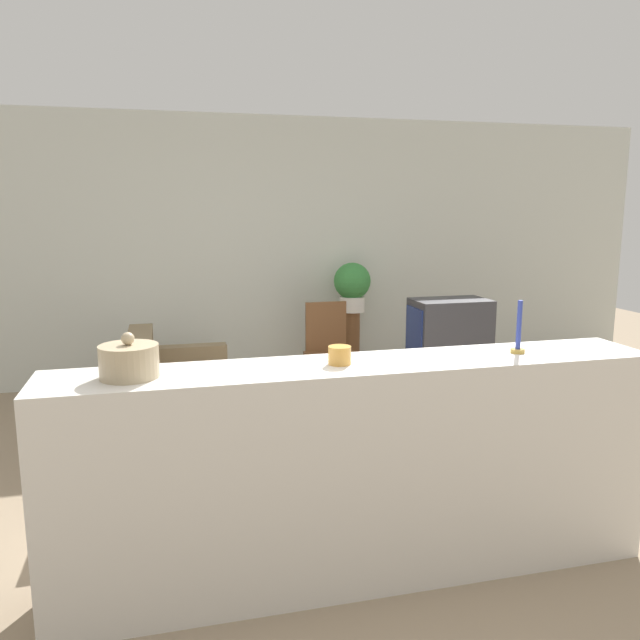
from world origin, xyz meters
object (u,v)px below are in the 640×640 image
Objects in this scene: wooden_chair at (329,347)px; television at (449,330)px; couch at (178,409)px; decorative_bowl at (129,361)px; potted_plant at (352,285)px.

television is at bearing -35.15° from wooden_chair.
couch is at bearing -148.63° from wooden_chair.
television is 1.14m from wooden_chair.
couch is 3.11× the size of television.
couch is at bearing -174.50° from television.
potted_plant is at bearing 59.15° from decorative_bowl.
potted_plant is (-0.52, 1.19, 0.27)m from television.
couch is at bearing -142.04° from potted_plant.
wooden_chair is at bearing 60.11° from decorative_bowl.
wooden_chair is at bearing 144.85° from television.
couch is 4.11× the size of potted_plant.
potted_plant is at bearing 54.40° from wooden_chair.
potted_plant is at bearing 113.57° from television.
potted_plant is 2.04× the size of decorative_bowl.
television reaches higher than wooden_chair.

